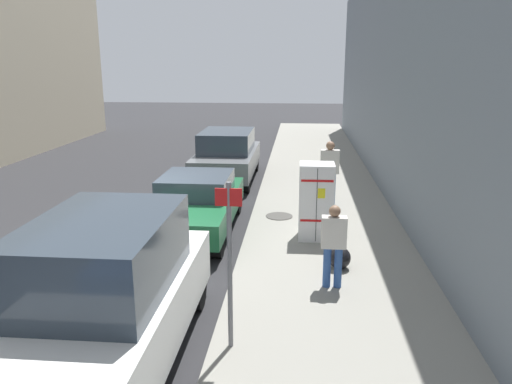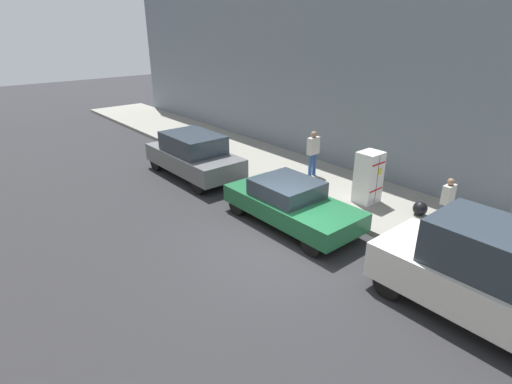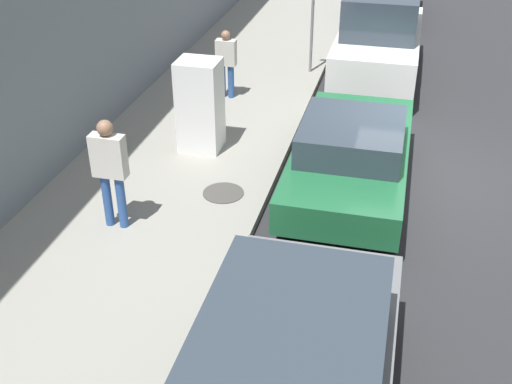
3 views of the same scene
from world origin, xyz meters
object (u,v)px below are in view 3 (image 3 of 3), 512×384
object	(u,v)px
discarded_refrigerator	(200,105)
pedestrian_walking_far	(110,166)
trash_bag	(208,101)
pedestrian_standing_near	(226,60)
parked_sedan_green	(351,154)
parked_van_white	(380,35)
street_sign_post	(312,17)

from	to	relation	value
discarded_refrigerator	pedestrian_walking_far	size ratio (longest dim) A/B	0.97
trash_bag	pedestrian_walking_far	xyz separation A→B (m)	(-0.03, -4.60, 0.83)
discarded_refrigerator	pedestrian_standing_near	world-z (taller)	discarded_refrigerator
parked_sedan_green	parked_van_white	xyz separation A→B (m)	(0.00, 5.74, 0.34)
trash_bag	pedestrian_walking_far	world-z (taller)	pedestrian_walking_far
parked_sedan_green	parked_van_white	size ratio (longest dim) A/B	0.94
street_sign_post	parked_sedan_green	size ratio (longest dim) A/B	0.55
street_sign_post	parked_sedan_green	xyz separation A→B (m)	(1.60, -5.32, -0.79)
street_sign_post	pedestrian_standing_near	bearing A→B (deg)	-126.84
trash_bag	pedestrian_standing_near	distance (m)	1.07
trash_bag	parked_van_white	world-z (taller)	parked_van_white
trash_bag	parked_van_white	size ratio (longest dim) A/B	0.09
parked_sedan_green	discarded_refrigerator	bearing A→B (deg)	166.51
street_sign_post	trash_bag	size ratio (longest dim) A/B	5.44
pedestrian_standing_near	parked_sedan_green	xyz separation A→B (m)	(3.15, -3.25, -0.30)
discarded_refrigerator	pedestrian_standing_near	xyz separation A→B (m)	(-0.23, 2.55, -0.01)
pedestrian_standing_near	trash_bag	bearing A→B (deg)	-110.71
pedestrian_standing_near	parked_van_white	size ratio (longest dim) A/B	0.32
trash_bag	pedestrian_walking_far	distance (m)	4.67
street_sign_post	pedestrian_walking_far	bearing A→B (deg)	-103.32
discarded_refrigerator	pedestrian_walking_far	distance (m)	2.93
pedestrian_standing_near	pedestrian_walking_far	bearing A→B (deg)	-100.22
parked_sedan_green	street_sign_post	bearing A→B (deg)	106.68
pedestrian_walking_far	pedestrian_standing_near	size ratio (longest dim) A/B	1.18
discarded_refrigerator	trash_bag	world-z (taller)	discarded_refrigerator
discarded_refrigerator	pedestrian_standing_near	size ratio (longest dim) A/B	1.14
pedestrian_walking_far	trash_bag	bearing A→B (deg)	92.92
pedestrian_standing_near	street_sign_post	bearing A→B (deg)	45.32
discarded_refrigerator	pedestrian_standing_near	bearing A→B (deg)	95.14
discarded_refrigerator	street_sign_post	size ratio (longest dim) A/B	0.72
parked_sedan_green	pedestrian_walking_far	bearing A→B (deg)	-147.07
pedestrian_standing_near	parked_sedan_green	size ratio (longest dim) A/B	0.35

